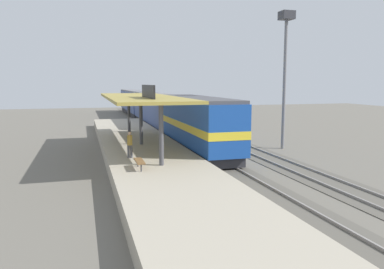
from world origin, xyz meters
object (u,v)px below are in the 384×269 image
at_px(passenger_carriage_front, 156,110).
at_px(person_waiting, 130,143).
at_px(locomotive, 197,124).
at_px(light_mast, 285,51).
at_px(platform_bench, 139,161).
at_px(passenger_carriage_rear, 135,102).

bearing_deg(passenger_carriage_front, person_waiting, -104.85).
height_order(locomotive, passenger_carriage_front, locomotive).
relative_size(light_mast, person_waiting, 6.84).
height_order(platform_bench, passenger_carriage_front, passenger_carriage_front).
distance_m(locomotive, passenger_carriage_rear, 38.80).
distance_m(light_mast, person_waiting, 16.18).
height_order(passenger_carriage_front, person_waiting, passenger_carriage_front).
bearing_deg(locomotive, passenger_carriage_rear, 90.00).
bearing_deg(passenger_carriage_rear, passenger_carriage_front, -90.00).
bearing_deg(person_waiting, platform_bench, -87.87).
height_order(passenger_carriage_front, passenger_carriage_rear, same).
bearing_deg(person_waiting, passenger_carriage_rear, 82.06).
xyz_separation_m(platform_bench, passenger_carriage_rear, (6.00, 47.27, 0.97)).
bearing_deg(platform_bench, locomotive, 54.68).
bearing_deg(light_mast, passenger_carriage_rear, 101.34).
relative_size(locomotive, passenger_carriage_rear, 0.72).
height_order(locomotive, person_waiting, locomotive).
distance_m(passenger_carriage_rear, person_waiting, 44.33).
distance_m(locomotive, passenger_carriage_front, 18.00).
xyz_separation_m(platform_bench, person_waiting, (-0.13, 3.37, 0.51)).
height_order(platform_bench, locomotive, locomotive).
relative_size(platform_bench, passenger_carriage_front, 0.08).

